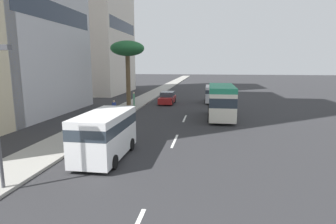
{
  "coord_description": "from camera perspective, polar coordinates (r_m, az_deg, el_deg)",
  "views": [
    {
      "loc": [
        -2.37,
        -2.18,
        5.14
      ],
      "look_at": [
        19.39,
        1.07,
        1.24
      ],
      "focal_mm": 29.23,
      "sensor_mm": 36.0,
      "label": 1
    }
  ],
  "objects": [
    {
      "name": "ground_plane",
      "position": [
        34.33,
        4.75,
        1.42
      ],
      "size": [
        198.0,
        198.0,
        0.0
      ],
      "primitive_type": "plane",
      "color": "#2D2D30"
    },
    {
      "name": "sidewalk_right",
      "position": [
        35.49,
        -6.81,
        1.79
      ],
      "size": [
        162.0,
        2.99,
        0.15
      ],
      "primitive_type": "cube",
      "color": "#9E9B93",
      "rests_on": "ground_plane"
    },
    {
      "name": "lane_stripe_mid",
      "position": [
        18.52,
        1.4,
        -6.03
      ],
      "size": [
        3.2,
        0.16,
        0.01
      ],
      "primitive_type": "cube",
      "color": "silver",
      "rests_on": "ground_plane"
    },
    {
      "name": "lane_stripe_far",
      "position": [
        25.95,
        3.5,
        -1.37
      ],
      "size": [
        3.2,
        0.16,
        0.01
      ],
      "primitive_type": "cube",
      "color": "silver",
      "rests_on": "ground_plane"
    },
    {
      "name": "car_lead",
      "position": [
        35.47,
        -0.12,
        2.93
      ],
      "size": [
        4.38,
        1.84,
        1.54
      ],
      "rotation": [
        0.0,
        0.0,
        3.14
      ],
      "color": "#A51E1E",
      "rests_on": "ground_plane"
    },
    {
      "name": "van_second",
      "position": [
        15.32,
        -12.94,
        -4.15
      ],
      "size": [
        5.08,
        2.2,
        2.53
      ],
      "rotation": [
        0.0,
        0.0,
        3.14
      ],
      "color": "white",
      "rests_on": "ground_plane"
    },
    {
      "name": "minibus_third",
      "position": [
        26.26,
        11.06,
        2.38
      ],
      "size": [
        6.93,
        2.43,
        3.12
      ],
      "color": "silver",
      "rests_on": "ground_plane"
    },
    {
      "name": "van_fourth",
      "position": [
        37.03,
        9.47,
        3.93
      ],
      "size": [
        5.19,
        2.22,
        2.2
      ],
      "color": "silver",
      "rests_on": "ground_plane"
    },
    {
      "name": "pedestrian_near_lamp",
      "position": [
        26.35,
        -11.16,
        0.87
      ],
      "size": [
        0.3,
        0.37,
        1.59
      ],
      "rotation": [
        0.0,
        0.0,
        4.42
      ],
      "color": "red",
      "rests_on": "sidewalk_right"
    },
    {
      "name": "pedestrian_mid_block",
      "position": [
        32.7,
        -7.12,
        2.86
      ],
      "size": [
        0.36,
        0.29,
        1.69
      ],
      "rotation": [
        0.0,
        0.0,
        0.23
      ],
      "color": "#4C8C66",
      "rests_on": "sidewalk_right"
    },
    {
      "name": "palm_tree",
      "position": [
        33.4,
        -8.46,
        12.64
      ],
      "size": [
        3.98,
        3.98,
        7.66
      ],
      "color": "brown",
      "rests_on": "sidewalk_right"
    }
  ]
}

